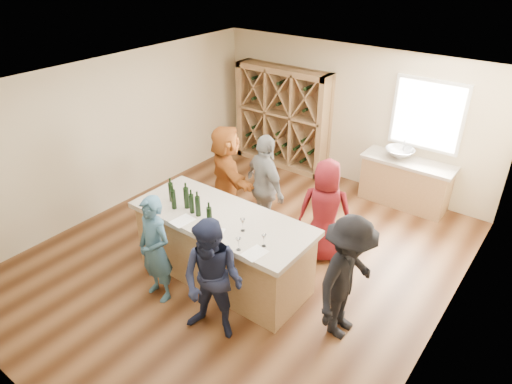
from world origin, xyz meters
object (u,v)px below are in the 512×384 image
Objects in this scene: wine_bottle_b at (174,199)px; wine_bottle_d at (192,204)px; wine_bottle_c at (186,198)px; person_server at (347,279)px; person_far_mid at (265,187)px; person_far_left at (227,174)px; tasting_counter_base at (223,249)px; wine_bottle_e at (198,206)px; person_far_right at (325,211)px; sink at (400,153)px; person_near_right at (213,281)px; wine_rack at (282,118)px; person_near_left at (155,249)px; wine_bottle_a at (171,192)px; wine_bottle_f at (209,217)px.

wine_bottle_b reaches higher than wine_bottle_d.
person_server is (2.51, 0.21, -0.37)m from wine_bottle_c.
person_far_left is (-0.86, 0.01, -0.02)m from person_far_mid.
wine_bottle_e is at bearing -145.73° from tasting_counter_base.
tasting_counter_base is at bearing 20.39° from wine_bottle_b.
wine_bottle_c is 0.19× the size of person_far_right.
wine_bottle_c is 1.53m from person_far_mid.
person_far_right is (-0.21, -2.41, -0.17)m from sink.
wine_bottle_b is 0.42m from wine_bottle_e.
person_far_mid is (-0.84, 2.25, 0.06)m from person_near_right.
person_server is 1.63m from person_far_right.
person_server is (1.31, 1.01, 0.02)m from person_near_right.
wine_bottle_b reaches higher than sink.
wine_bottle_d is 2.06m from person_far_right.
person_server is (2.35, 0.27, -0.36)m from wine_bottle_d.
wine_rack is 3.52m from person_far_right.
wine_bottle_c reaches higher than tasting_counter_base.
sink is 2.78m from person_far_mid.
wine_bottle_c is at bearing 96.52° from person_server.
wine_bottle_e is 0.18× the size of person_far_right.
sink is at bearing 75.19° from person_near_left.
tasting_counter_base is 8.68× the size of wine_bottle_a.
wine_bottle_b is 0.92× the size of wine_bottle_c.
person_near_left is 2.22m from person_far_mid.
person_server reaches higher than tasting_counter_base.
wine_bottle_c is at bearing 164.00° from wine_bottle_f.
wine_rack is at bearing 112.12° from tasting_counter_base.
person_far_right is at bearing 40.79° from person_server.
wine_bottle_a is 0.94m from wine_bottle_f.
person_near_left is at bearing -82.76° from wine_bottle_c.
person_far_mid is (0.08, 1.51, -0.32)m from wine_bottle_e.
person_far_mid reaches higher than wine_bottle_e.
sink is at bearing 65.43° from wine_bottle_b.
wine_bottle_d is at bearing -73.88° from wine_rack.
wine_bottle_a is at bearing 169.09° from wine_bottle_f.
wine_bottle_a and wine_bottle_f have the same top height.
wine_bottle_c is at bearing 168.26° from wine_bottle_e.
wine_bottle_b is 0.79m from person_near_left.
wine_bottle_a is (-0.88, -0.12, 0.73)m from tasting_counter_base.
person_near_right reaches higher than wine_bottle_f.
wine_rack reaches higher than wine_bottle_e.
person_near_left is 2.29m from person_far_left.
wine_rack is 2.54m from person_far_left.
person_near_left is at bearing -104.96° from wine_bottle_e.
person_far_right is 1.98m from person_far_left.
sink is at bearing 68.58° from wine_bottle_d.
sink is at bearing -94.36° from person_far_mid.
person_far_right reaches higher than wine_bottle_f.
person_far_left is at bearing 123.83° from wine_bottle_f.
wine_bottle_a is 0.17× the size of person_server.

